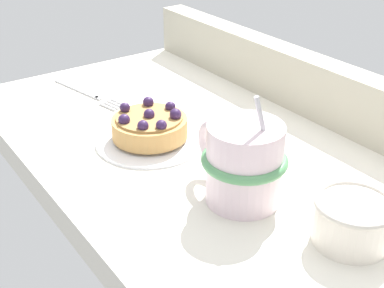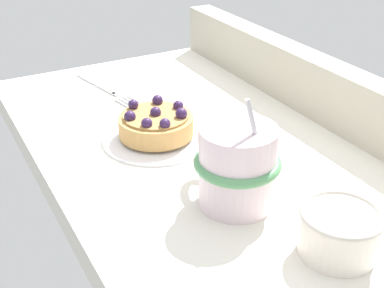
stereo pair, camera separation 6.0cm
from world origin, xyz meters
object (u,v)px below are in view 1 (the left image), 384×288
at_px(raspberry_tart, 150,125).
at_px(dessert_fork, 87,93).
at_px(dessert_plate, 150,139).
at_px(coffee_mug, 243,162).
at_px(sugar_bowl, 355,218).

relative_size(raspberry_tart, dessert_fork, 0.59).
xyz_separation_m(raspberry_tart, dessert_fork, (-0.19, 0.00, -0.02)).
distance_m(dessert_plate, dessert_fork, 0.19).
xyz_separation_m(coffee_mug, sugar_bowl, (0.11, 0.04, -0.02)).
xyz_separation_m(dessert_plate, coffee_mug, (0.17, 0.01, 0.04)).
height_order(raspberry_tart, coffee_mug, coffee_mug).
bearing_deg(raspberry_tart, coffee_mug, 4.41).
xyz_separation_m(dessert_plate, raspberry_tart, (0.00, 0.00, 0.02)).
bearing_deg(dessert_fork, coffee_mug, 2.07).
height_order(dessert_plate, dessert_fork, dessert_plate).
relative_size(raspberry_tart, sugar_bowl, 1.27).
distance_m(dessert_plate, sugar_bowl, 0.29).
distance_m(coffee_mug, sugar_bowl, 0.12).
distance_m(dessert_plate, raspberry_tart, 0.02).
bearing_deg(dessert_plate, sugar_bowl, 11.17).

